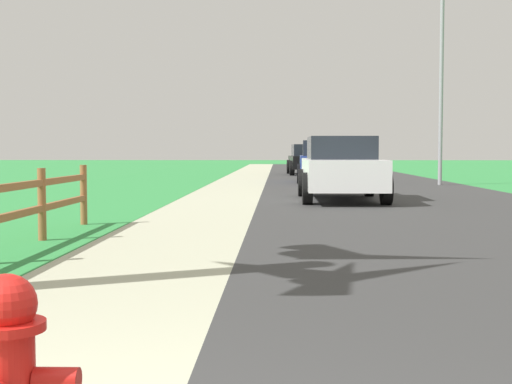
% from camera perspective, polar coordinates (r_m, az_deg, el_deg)
% --- Properties ---
extents(ground_plane, '(120.00, 120.00, 0.00)m').
position_cam_1_polar(ground_plane, '(27.06, 0.79, 0.76)').
color(ground_plane, '#308B41').
extents(road_asphalt, '(7.00, 66.00, 0.01)m').
position_cam_1_polar(road_asphalt, '(29.21, 7.74, 0.93)').
color(road_asphalt, '#353535').
rests_on(road_asphalt, ground).
extents(curb_concrete, '(6.00, 66.00, 0.01)m').
position_cam_1_polar(curb_concrete, '(29.26, -5.03, 0.95)').
color(curb_concrete, '#B4B597').
rests_on(curb_concrete, ground).
extents(grass_verge, '(5.00, 66.00, 0.00)m').
position_cam_1_polar(grass_verge, '(29.48, -7.92, 0.95)').
color(grass_verge, '#308B41').
rests_on(grass_verge, ground).
extents(fire_hydrant, '(0.52, 0.45, 0.77)m').
position_cam_1_polar(fire_hydrant, '(2.85, -19.12, -13.66)').
color(fire_hydrant, red).
rests_on(fire_hydrant, ground).
extents(parked_suv_white, '(1.99, 4.70, 1.54)m').
position_cam_1_polar(parked_suv_white, '(17.62, 6.72, 1.90)').
color(parked_suv_white, white).
rests_on(parked_suv_white, ground).
extents(parked_car_blue, '(2.13, 4.42, 1.58)m').
position_cam_1_polar(parked_car_blue, '(27.56, 5.40, 2.41)').
color(parked_car_blue, navy).
rests_on(parked_car_blue, ground).
extents(parked_car_black, '(2.20, 4.41, 1.50)m').
position_cam_1_polar(parked_car_black, '(35.93, 4.21, 2.61)').
color(parked_car_black, black).
rests_on(parked_car_black, ground).
extents(street_lamp, '(1.17, 0.20, 7.37)m').
position_cam_1_polar(street_lamp, '(26.13, 14.67, 10.02)').
color(street_lamp, gray).
rests_on(street_lamp, ground).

